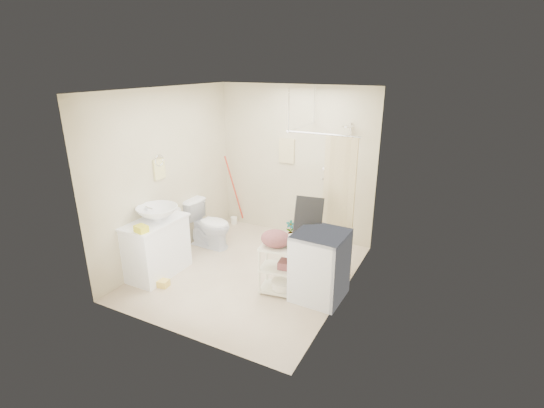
# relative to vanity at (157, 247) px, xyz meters

# --- Properties ---
(floor) EXTENTS (3.20, 3.20, 0.00)m
(floor) POSITION_rel_vanity_xyz_m (1.16, 0.64, -0.42)
(floor) COLOR beige
(floor) RESTS_ON ground
(ceiling) EXTENTS (2.80, 3.20, 0.04)m
(ceiling) POSITION_rel_vanity_xyz_m (1.16, 0.64, 2.18)
(ceiling) COLOR silver
(ceiling) RESTS_ON ground
(wall_back) EXTENTS (2.80, 0.04, 2.60)m
(wall_back) POSITION_rel_vanity_xyz_m (1.16, 2.24, 0.88)
(wall_back) COLOR beige
(wall_back) RESTS_ON ground
(wall_front) EXTENTS (2.80, 0.04, 2.60)m
(wall_front) POSITION_rel_vanity_xyz_m (1.16, -0.96, 0.88)
(wall_front) COLOR beige
(wall_front) RESTS_ON ground
(wall_left) EXTENTS (0.04, 3.20, 2.60)m
(wall_left) POSITION_rel_vanity_xyz_m (-0.24, 0.64, 0.88)
(wall_left) COLOR beige
(wall_left) RESTS_ON ground
(wall_right) EXTENTS (0.04, 3.20, 2.60)m
(wall_right) POSITION_rel_vanity_xyz_m (2.56, 0.64, 0.88)
(wall_right) COLOR beige
(wall_right) RESTS_ON ground
(vanity) EXTENTS (0.54, 0.95, 0.83)m
(vanity) POSITION_rel_vanity_xyz_m (0.00, 0.00, 0.00)
(vanity) COLOR white
(vanity) RESTS_ON ground
(sink) EXTENTS (0.64, 0.64, 0.20)m
(sink) POSITION_rel_vanity_xyz_m (0.03, 0.05, 0.51)
(sink) COLOR white
(sink) RESTS_ON vanity
(counter_basket) EXTENTS (0.19, 0.16, 0.09)m
(counter_basket) POSITION_rel_vanity_xyz_m (0.13, -0.38, 0.46)
(counter_basket) COLOR yellow
(counter_basket) RESTS_ON vanity
(floor_basket) EXTENTS (0.27, 0.22, 0.13)m
(floor_basket) POSITION_rel_vanity_xyz_m (0.29, -0.26, -0.35)
(floor_basket) COLOR #FAD353
(floor_basket) RESTS_ON ground
(toilet) EXTENTS (0.79, 0.47, 0.79)m
(toilet) POSITION_rel_vanity_xyz_m (0.12, 1.11, -0.02)
(toilet) COLOR white
(toilet) RESTS_ON ground
(mop) EXTENTS (0.13, 0.13, 1.34)m
(mop) POSITION_rel_vanity_xyz_m (-0.04, 2.12, 0.25)
(mop) COLOR red
(mop) RESTS_ON ground
(potted_plant_a) EXTENTS (0.20, 0.17, 0.32)m
(potted_plant_a) POSITION_rel_vanity_xyz_m (1.20, 2.02, -0.26)
(potted_plant_a) COLOR brown
(potted_plant_a) RESTS_ON ground
(potted_plant_b) EXTENTS (0.21, 0.18, 0.35)m
(potted_plant_b) POSITION_rel_vanity_xyz_m (1.34, 2.02, -0.24)
(potted_plant_b) COLOR #9B4420
(potted_plant_b) RESTS_ON ground
(hanging_towel) EXTENTS (0.28, 0.03, 0.42)m
(hanging_towel) POSITION_rel_vanity_xyz_m (1.01, 2.22, 1.08)
(hanging_towel) COLOR beige
(hanging_towel) RESTS_ON wall_back
(towel_ring) EXTENTS (0.04, 0.22, 0.34)m
(towel_ring) POSITION_rel_vanity_xyz_m (-0.22, 0.44, 1.05)
(towel_ring) COLOR #EBE08C
(towel_ring) RESTS_ON wall_left
(tp_holder) EXTENTS (0.08, 0.12, 0.14)m
(tp_holder) POSITION_rel_vanity_xyz_m (-0.20, 0.69, 0.30)
(tp_holder) COLOR white
(tp_holder) RESTS_ON wall_left
(shower) EXTENTS (1.10, 1.10, 2.10)m
(shower) POSITION_rel_vanity_xyz_m (2.01, 1.69, 0.63)
(shower) COLOR silver
(shower) RESTS_ON ground
(shampoo_bottle_a) EXTENTS (0.10, 0.10, 0.24)m
(shampoo_bottle_a) POSITION_rel_vanity_xyz_m (1.79, 2.14, 1.02)
(shampoo_bottle_a) COLOR silver
(shampoo_bottle_a) RESTS_ON shower
(shampoo_bottle_b) EXTENTS (0.07, 0.07, 0.15)m
(shampoo_bottle_b) POSITION_rel_vanity_xyz_m (1.89, 2.14, 0.98)
(shampoo_bottle_b) COLOR #4B68B4
(shampoo_bottle_b) RESTS_ON shower
(washing_machine) EXTENTS (0.65, 0.67, 0.91)m
(washing_machine) POSITION_rel_vanity_xyz_m (2.30, 0.49, 0.04)
(washing_machine) COLOR silver
(washing_machine) RESTS_ON ground
(laundry_rack) EXTENTS (0.64, 0.43, 0.81)m
(laundry_rack) POSITION_rel_vanity_xyz_m (1.83, 0.36, -0.01)
(laundry_rack) COLOR beige
(laundry_rack) RESTS_ON ground
(ironing_board) EXTENTS (0.37, 0.29, 1.32)m
(ironing_board) POSITION_rel_vanity_xyz_m (2.05, 0.60, 0.24)
(ironing_board) COLOR black
(ironing_board) RESTS_ON ground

